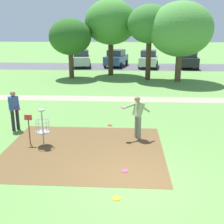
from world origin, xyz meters
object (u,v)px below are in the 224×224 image
at_px(frisbee_near_basket, 116,198).
at_px(tree_mid_center, 70,37).
at_px(frisbee_by_tee, 125,171).
at_px(parked_car_center_left, 116,58).
at_px(tree_near_left, 111,22).
at_px(disc_golf_basket, 41,126).
at_px(parked_car_rightmost, 188,59).
at_px(tree_near_right, 150,25).
at_px(player_throwing, 14,108).
at_px(parked_car_leftmost, 81,58).
at_px(parked_car_center_right, 149,59).
at_px(tree_mid_left, 181,29).
at_px(player_foreground_watching, 138,114).
at_px(frisbee_far_left, 110,125).

xyz_separation_m(frisbee_near_basket, tree_mid_center, (-4.68, 17.94, 3.43)).
relative_size(frisbee_by_tee, tree_mid_center, 0.04).
bearing_deg(parked_car_center_left, tree_near_left, -92.07).
xyz_separation_m(disc_golf_basket, parked_car_rightmost, (9.50, 21.75, 0.17)).
relative_size(parked_car_center_left, parked_car_rightmost, 1.05).
bearing_deg(tree_mid_center, tree_near_right, -3.40).
relative_size(player_throwing, parked_car_leftmost, 0.39).
height_order(frisbee_by_tee, parked_car_center_right, parked_car_center_right).
distance_m(tree_near_left, tree_mid_center, 3.90).
height_order(disc_golf_basket, parked_car_leftmost, parked_car_leftmost).
relative_size(tree_mid_left, parked_car_center_left, 1.37).
xyz_separation_m(frisbee_by_tee, tree_mid_left, (4.02, 15.26, 4.05)).
height_order(parked_car_leftmost, parked_car_center_right, same).
height_order(player_foreground_watching, frisbee_by_tee, player_foreground_watching).
bearing_deg(frisbee_far_left, tree_mid_left, 66.76).
height_order(parked_car_center_left, parked_car_rightmost, same).
bearing_deg(tree_near_left, parked_car_center_right, 55.58).
distance_m(frisbee_far_left, parked_car_center_right, 19.72).
distance_m(frisbee_near_basket, tree_mid_center, 18.85).
xyz_separation_m(tree_mid_center, parked_car_rightmost, (11.26, 7.11, -2.52)).
bearing_deg(parked_car_center_left, frisbee_far_left, -88.25).
relative_size(frisbee_far_left, parked_car_center_right, 0.05).
height_order(player_throwing, parked_car_center_right, parked_car_center_right).
xyz_separation_m(frisbee_far_left, tree_mid_left, (4.76, 11.08, 4.05)).
bearing_deg(frisbee_far_left, tree_near_right, 78.56).
distance_m(tree_near_right, tree_mid_center, 6.63).
bearing_deg(parked_car_rightmost, player_throwing, -118.82).
xyz_separation_m(frisbee_by_tee, tree_near_left, (-1.57, 18.15, 4.63)).
xyz_separation_m(player_throwing, parked_car_center_right, (6.92, 20.27, -0.05)).
relative_size(frisbee_near_basket, parked_car_center_left, 0.05).
distance_m(tree_mid_left, parked_car_center_left, 10.94).
bearing_deg(parked_car_center_right, player_foreground_watching, -94.80).
relative_size(player_foreground_watching, frisbee_near_basket, 8.05).
height_order(tree_mid_left, tree_mid_center, tree_mid_left).
xyz_separation_m(frisbee_near_basket, parked_car_leftmost, (-5.00, 25.24, 0.91)).
bearing_deg(disc_golf_basket, frisbee_far_left, 44.80).
height_order(disc_golf_basket, tree_near_right, tree_near_right).
xyz_separation_m(tree_near_left, parked_car_center_right, (3.77, 5.51, -3.72)).
height_order(disc_golf_basket, frisbee_by_tee, disc_golf_basket).
distance_m(player_foreground_watching, frisbee_far_left, 2.10).
bearing_deg(disc_golf_basket, parked_car_center_left, 85.52).
xyz_separation_m(frisbee_far_left, parked_car_rightmost, (7.13, 19.39, 0.91)).
bearing_deg(parked_car_leftmost, parked_car_center_left, 7.41).
xyz_separation_m(frisbee_by_tee, frisbee_far_left, (-0.74, 4.18, 0.00)).
xyz_separation_m(player_foreground_watching, tree_near_right, (1.22, 13.32, 3.45)).
bearing_deg(frisbee_near_basket, tree_near_right, 83.94).
bearing_deg(disc_golf_basket, player_throwing, 135.78).
xyz_separation_m(player_throwing, tree_near_right, (6.39, 12.68, 3.47)).
distance_m(tree_near_left, tree_mid_left, 6.32).
bearing_deg(tree_mid_center, player_throwing, -89.32).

